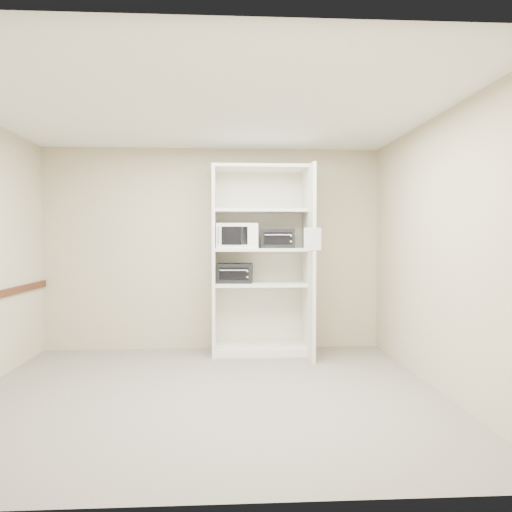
{
  "coord_description": "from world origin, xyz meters",
  "views": [
    {
      "loc": [
        0.19,
        -4.75,
        1.49
      ],
      "look_at": [
        0.55,
        1.45,
        1.27
      ],
      "focal_mm": 35.0,
      "sensor_mm": 36.0,
      "label": 1
    }
  ],
  "objects": [
    {
      "name": "wall_back",
      "position": [
        0.0,
        2.0,
        1.35
      ],
      "size": [
        4.5,
        0.02,
        2.7
      ],
      "primitive_type": "cube",
      "color": "#BEB48C",
      "rests_on": "ground"
    },
    {
      "name": "paper_sign",
      "position": [
        1.19,
        1.07,
        1.49
      ],
      "size": [
        0.2,
        0.02,
        0.26
      ],
      "primitive_type": "cube",
      "rotation": [
        0.0,
        0.0,
        0.08
      ],
      "color": "white",
      "rests_on": "shelving_unit"
    },
    {
      "name": "wall_right",
      "position": [
        2.25,
        0.0,
        1.35
      ],
      "size": [
        0.02,
        4.0,
        2.7
      ],
      "primitive_type": "cube",
      "color": "#BEB48C",
      "rests_on": "ground"
    },
    {
      "name": "toaster_oven_lower",
      "position": [
        0.29,
        1.71,
        1.05
      ],
      "size": [
        0.48,
        0.38,
        0.25
      ],
      "primitive_type": "cube",
      "rotation": [
        0.0,
        0.0,
        -0.09
      ],
      "color": "black",
      "rests_on": "shelving_unit"
    },
    {
      "name": "shelving_unit",
      "position": [
        0.67,
        1.7,
        1.13
      ],
      "size": [
        1.24,
        0.92,
        2.42
      ],
      "color": "silver",
      "rests_on": "floor"
    },
    {
      "name": "toaster_oven_upper",
      "position": [
        0.85,
        1.67,
        1.49
      ],
      "size": [
        0.46,
        0.37,
        0.24
      ],
      "primitive_type": "cube",
      "rotation": [
        0.0,
        0.0,
        -0.13
      ],
      "color": "black",
      "rests_on": "shelving_unit"
    },
    {
      "name": "floor",
      "position": [
        0.0,
        0.0,
        0.0
      ],
      "size": [
        4.5,
        4.0,
        0.01
      ],
      "primitive_type": "cube",
      "color": "slate",
      "rests_on": "ground"
    },
    {
      "name": "microwave",
      "position": [
        0.33,
        1.68,
        1.53
      ],
      "size": [
        0.55,
        0.43,
        0.32
      ],
      "primitive_type": "cube",
      "rotation": [
        0.0,
        0.0,
        -0.06
      ],
      "color": "white",
      "rests_on": "shelving_unit"
    },
    {
      "name": "wall_front",
      "position": [
        0.0,
        -2.0,
        1.35
      ],
      "size": [
        4.5,
        0.02,
        2.7
      ],
      "primitive_type": "cube",
      "color": "#BEB48C",
      "rests_on": "ground"
    },
    {
      "name": "ceiling",
      "position": [
        0.0,
        0.0,
        2.7
      ],
      "size": [
        4.5,
        4.0,
        0.01
      ],
      "primitive_type": "cube",
      "color": "white"
    }
  ]
}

